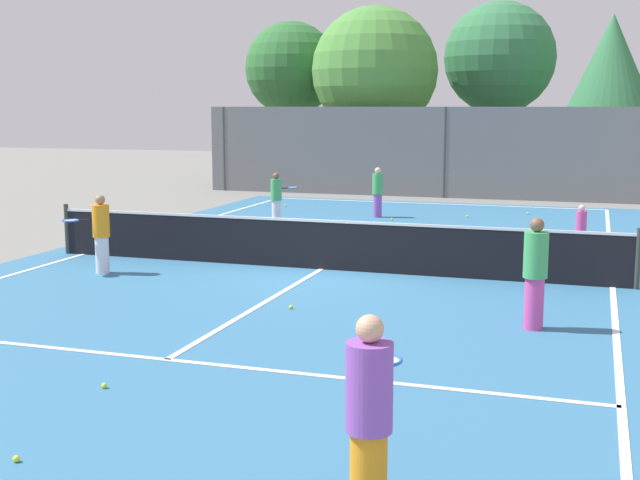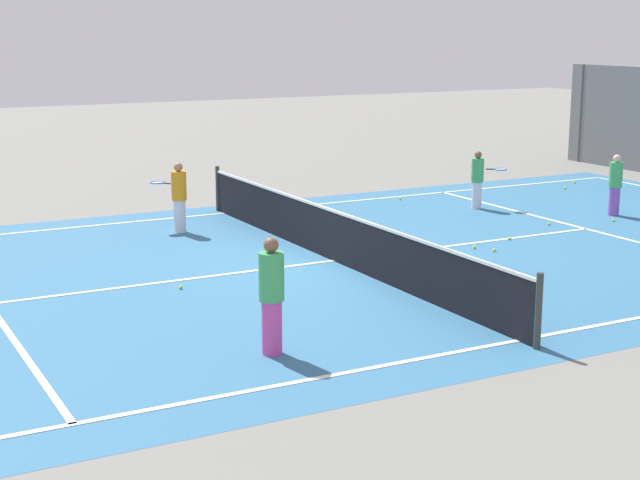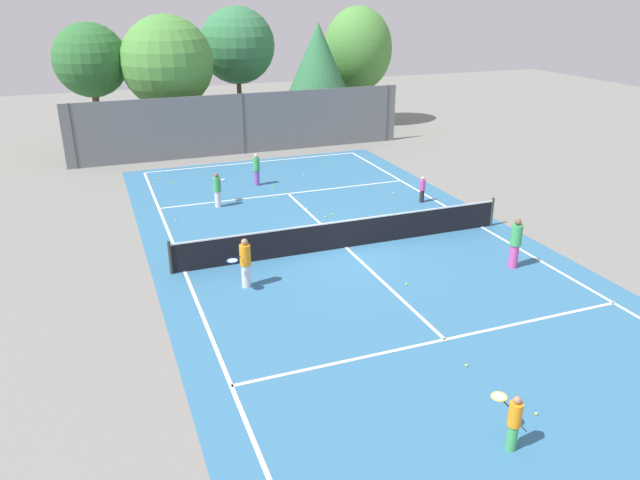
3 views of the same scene
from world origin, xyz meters
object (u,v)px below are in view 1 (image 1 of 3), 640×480
object	(u,v)px
player_1	(369,419)
tennis_ball_8	(398,245)
player_2	(378,192)
player_3	(100,233)
player_4	(535,273)
player_5	(277,198)
tennis_ball_9	(528,213)
tennis_ball_10	(104,386)
tennis_ball_7	(16,459)
tennis_ball_13	(365,226)
tennis_ball_2	(392,219)
tennis_ball_12	(285,206)
tennis_ball_0	(198,225)
tennis_ball_11	(555,242)
player_0	(581,229)
tennis_ball_3	(278,202)
tennis_ball_4	(379,245)
tennis_ball_6	(378,237)
tennis_ball_1	(291,307)

from	to	relation	value
player_1	tennis_ball_8	size ratio (longest dim) A/B	25.65
player_2	player_3	distance (m)	10.29
player_4	player_5	size ratio (longest dim) A/B	1.15
tennis_ball_9	tennis_ball_10	world-z (taller)	same
tennis_ball_7	tennis_ball_13	bearing A→B (deg)	93.38
tennis_ball_2	tennis_ball_12	bearing A→B (deg)	151.95
tennis_ball_7	tennis_ball_9	distance (m)	20.04
tennis_ball_8	player_4	bearing A→B (deg)	-61.78
player_1	tennis_ball_9	world-z (taller)	player_1
player_5	tennis_ball_9	bearing A→B (deg)	34.35
tennis_ball_0	tennis_ball_11	world-z (taller)	same
player_0	tennis_ball_8	world-z (taller)	player_0
tennis_ball_2	tennis_ball_9	world-z (taller)	same
tennis_ball_3	player_2	bearing A→B (deg)	-31.49
tennis_ball_0	tennis_ball_13	distance (m)	4.53
tennis_ball_10	player_1	bearing A→B (deg)	-30.34
tennis_ball_4	tennis_ball_10	xyz separation A→B (m)	(-0.59, -10.62, 0.00)
player_3	tennis_ball_8	size ratio (longest dim) A/B	23.30
tennis_ball_8	tennis_ball_10	bearing A→B (deg)	-95.18
player_1	tennis_ball_3	bearing A→B (deg)	112.80
player_3	tennis_ball_7	distance (m)	8.98
tennis_ball_0	tennis_ball_3	distance (m)	5.89
player_1	tennis_ball_6	distance (m)	14.43
tennis_ball_12	player_5	bearing A→B (deg)	-72.77
player_3	tennis_ball_2	distance (m)	9.98
tennis_ball_10	tennis_ball_6	bearing A→B (deg)	88.78
player_5	tennis_ball_4	xyz separation A→B (m)	(3.61, -2.78, -0.71)
player_0	tennis_ball_2	xyz separation A→B (m)	(-5.21, 4.22, -0.53)
tennis_ball_1	tennis_ball_2	bearing A→B (deg)	94.82
player_3	tennis_ball_2	xyz separation A→B (m)	(3.60, 9.28, -0.76)
player_4	tennis_ball_3	xyz separation A→B (m)	(-9.36, 14.00, -0.81)
tennis_ball_10	tennis_ball_8	bearing A→B (deg)	84.82
player_0	tennis_ball_4	size ratio (longest dim) A/B	16.70
tennis_ball_2	tennis_ball_12	distance (m)	4.59
player_4	tennis_ball_1	bearing A→B (deg)	179.32
player_0	tennis_ball_9	bearing A→B (deg)	103.50
player_3	tennis_ball_7	bearing A→B (deg)	-62.37
tennis_ball_1	player_3	bearing A→B (deg)	160.34
player_5	tennis_ball_8	bearing A→B (deg)	-32.87
player_3	tennis_ball_12	distance (m)	11.48
player_1	tennis_ball_3	world-z (taller)	player_1
player_0	tennis_ball_6	size ratio (longest dim) A/B	16.70
player_5	player_2	bearing A→B (deg)	45.81
tennis_ball_11	tennis_ball_7	bearing A→B (deg)	-105.78
player_2	tennis_ball_0	xyz separation A→B (m)	(-4.16, -3.38, -0.71)
tennis_ball_6	tennis_ball_12	bearing A→B (deg)	129.02
player_3	tennis_ball_1	distance (m)	4.85
tennis_ball_2	tennis_ball_6	xyz separation A→B (m)	(0.44, -3.39, 0.00)
tennis_ball_6	tennis_ball_12	world-z (taller)	same
tennis_ball_1	tennis_ball_6	distance (m)	7.52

